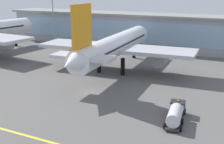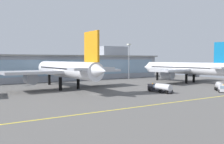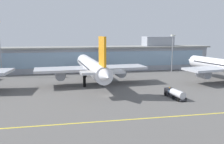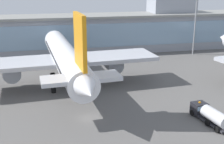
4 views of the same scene
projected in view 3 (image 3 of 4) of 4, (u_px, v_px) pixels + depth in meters
The scene contains 7 objects.
ground_plane at pixel (106, 96), 77.38m from camera, with size 182.74×182.74×0.00m, color #5B5956.
taxiway_centreline_stripe at pixel (122, 120), 56.08m from camera, with size 146.20×0.50×0.01m, color yellow.
terminal_building at pixel (93, 58), 128.17m from camera, with size 133.53×14.00×18.20m.
airliner_near_right at pixel (92, 67), 93.29m from camera, with size 43.95×53.56×19.20m.
baggage_tug_near at pixel (175, 93), 74.91m from camera, with size 3.98×9.29×2.90m.
apron_light_mast_west at pixel (0, 41), 108.41m from camera, with size 1.80×1.80×25.49m.
apron_light_mast_centre at pixel (173, 47), 123.72m from camera, with size 1.80×1.80×19.31m.
Camera 3 is at (-12.49, -74.05, 20.35)m, focal length 38.22 mm.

